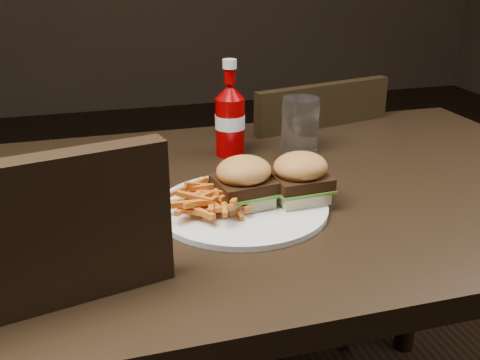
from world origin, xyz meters
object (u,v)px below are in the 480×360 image
object	(u,v)px
plate	(242,207)
tumbler	(300,127)
chair_far	(279,216)
dining_table	(288,195)
ketchup_bottle	(230,127)

from	to	relation	value
plate	tumbler	world-z (taller)	tumbler
chair_far	tumbler	distance (m)	0.51
dining_table	ketchup_bottle	distance (m)	0.21
ketchup_bottle	chair_far	bearing A→B (deg)	53.21
ketchup_bottle	tumbler	world-z (taller)	ketchup_bottle
plate	ketchup_bottle	distance (m)	0.28
dining_table	chair_far	xyz separation A→B (m)	(0.17, 0.50, -0.30)
dining_table	chair_far	distance (m)	0.61
tumbler	chair_far	bearing A→B (deg)	75.66
chair_far	tumbler	bearing A→B (deg)	62.66
ketchup_bottle	dining_table	bearing A→B (deg)	-73.01
chair_far	ketchup_bottle	world-z (taller)	ketchup_bottle
dining_table	ketchup_bottle	world-z (taller)	ketchup_bottle
plate	tumbler	size ratio (longest dim) A/B	2.30
plate	tumbler	distance (m)	0.32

